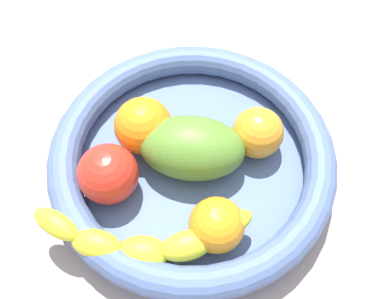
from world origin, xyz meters
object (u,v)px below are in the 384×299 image
(orange_mid_right, at_px, (217,225))
(banana_draped_left, at_px, (142,242))
(orange_front, at_px, (258,133))
(fruit_bowl, at_px, (192,158))
(tomato_red, at_px, (108,174))
(orange_mid_left, at_px, (143,126))
(mango_green, at_px, (193,149))

(orange_mid_right, bearing_deg, banana_draped_left, 130.51)
(banana_draped_left, height_order, orange_front, orange_front)
(banana_draped_left, bearing_deg, fruit_bowl, 2.51)
(orange_mid_right, bearing_deg, tomato_red, 91.46)
(banana_draped_left, distance_m, tomato_red, 0.09)
(banana_draped_left, height_order, orange_mid_right, orange_mid_right)
(fruit_bowl, height_order, orange_mid_left, orange_mid_left)
(orange_mid_left, bearing_deg, tomato_red, 178.66)
(banana_draped_left, relative_size, orange_mid_left, 3.06)
(orange_front, bearing_deg, banana_draped_left, 163.41)
(mango_green, bearing_deg, fruit_bowl, 70.35)
(tomato_red, bearing_deg, banana_draped_left, -123.62)
(orange_front, bearing_deg, tomato_red, 136.03)
(orange_mid_left, relative_size, orange_mid_right, 1.16)
(orange_mid_left, bearing_deg, orange_mid_right, -117.94)
(orange_front, xyz_separation_m, mango_green, (-0.06, 0.05, 0.00))
(orange_front, xyz_separation_m, orange_mid_left, (-0.06, 0.12, 0.00))
(tomato_red, bearing_deg, orange_mid_left, -1.34)
(mango_green, bearing_deg, orange_front, -44.34)
(banana_draped_left, height_order, mango_green, mango_green)
(fruit_bowl, relative_size, banana_draped_left, 1.59)
(fruit_bowl, bearing_deg, orange_mid_left, 90.36)
(fruit_bowl, height_order, tomato_red, tomato_red)
(mango_green, bearing_deg, orange_mid_right, -137.44)
(fruit_bowl, xyz_separation_m, orange_front, (0.06, -0.06, 0.02))
(orange_mid_right, bearing_deg, fruit_bowl, 43.20)
(orange_front, distance_m, orange_mid_right, 0.12)
(banana_draped_left, height_order, orange_mid_left, orange_mid_left)
(banana_draped_left, distance_m, orange_front, 0.18)
(orange_front, height_order, orange_mid_right, orange_front)
(tomato_red, bearing_deg, fruit_bowl, -42.47)
(orange_mid_left, relative_size, tomato_red, 1.01)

